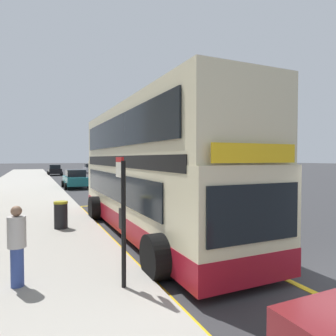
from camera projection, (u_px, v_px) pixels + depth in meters
ground_plane at (91, 181)px, 34.96m from camera, size 260.00×260.00×0.00m
pavement_near at (24, 182)px, 32.06m from camera, size 6.00×76.00×0.14m
double_decker_bus at (150, 174)px, 10.51m from camera, size 3.15×10.93×4.40m
bus_bay_markings at (146, 232)px, 10.57m from camera, size 2.83×13.74×0.01m
bus_stop_sign at (122, 209)px, 5.80m from camera, size 0.09×0.51×2.51m
parked_car_teal_behind at (75, 179)px, 26.23m from camera, size 2.09×4.20×1.62m
parked_car_silver_kerbside at (90, 168)px, 52.86m from camera, size 2.09×4.20×1.62m
parked_car_black_distant at (55, 170)px, 45.75m from camera, size 2.09×4.20×1.62m
pedestrian_further_back at (17, 243)px, 5.78m from camera, size 0.34×0.34×1.57m
litter_bin at (61, 215)px, 10.61m from camera, size 0.48×0.48×0.96m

